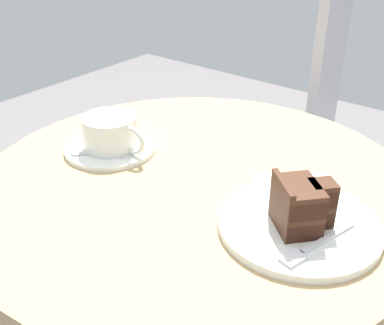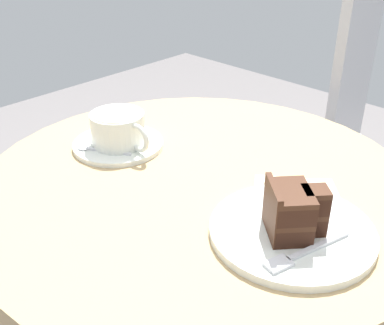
{
  "view_description": "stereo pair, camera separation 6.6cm",
  "coord_description": "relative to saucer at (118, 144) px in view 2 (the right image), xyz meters",
  "views": [
    {
      "loc": [
        0.42,
        -0.55,
        1.11
      ],
      "look_at": [
        0.0,
        -0.02,
        0.73
      ],
      "focal_mm": 45.0,
      "sensor_mm": 36.0,
      "label": 1
    },
    {
      "loc": [
        0.47,
        -0.5,
        1.11
      ],
      "look_at": [
        0.0,
        -0.02,
        0.73
      ],
      "focal_mm": 45.0,
      "sensor_mm": 36.0,
      "label": 2
    }
  ],
  "objects": [
    {
      "name": "teaspoon",
      "position": [
        0.0,
        -0.05,
        0.01
      ],
      "size": [
        0.09,
        0.06,
        0.0
      ],
      "rotation": [
        0.0,
        0.0,
        3.64
      ],
      "color": "silver",
      "rests_on": "saucer"
    },
    {
      "name": "cafe_table",
      "position": [
        0.19,
        0.02,
        -0.12
      ],
      "size": [
        0.74,
        0.74,
        0.69
      ],
      "color": "tan",
      "rests_on": "ground"
    },
    {
      "name": "cake_plate",
      "position": [
        0.39,
        -0.0,
        0.0
      ],
      "size": [
        0.23,
        0.23,
        0.01
      ],
      "color": "silver",
      "rests_on": "cafe_table"
    },
    {
      "name": "fork",
      "position": [
        0.43,
        -0.05,
        0.01
      ],
      "size": [
        0.05,
        0.14,
        0.0
      ],
      "rotation": [
        0.0,
        0.0,
        4.46
      ],
      "color": "silver",
      "rests_on": "cake_plate"
    },
    {
      "name": "cafe_chair",
      "position": [
        0.03,
        0.68,
        -0.16
      ],
      "size": [
        0.45,
        0.45,
        0.93
      ],
      "rotation": [
        0.0,
        0.0,
        4.93
      ],
      "color": "#BCBCC1",
      "rests_on": "ground"
    },
    {
      "name": "napkin",
      "position": [
        0.34,
        0.08,
        -0.0
      ],
      "size": [
        0.18,
        0.18,
        0.0
      ],
      "rotation": [
        0.0,
        0.0,
        0.61
      ],
      "color": "beige",
      "rests_on": "cafe_table"
    },
    {
      "name": "cake_slice",
      "position": [
        0.39,
        -0.01,
        0.04
      ],
      "size": [
        0.09,
        0.09,
        0.08
      ],
      "rotation": [
        0.0,
        0.0,
        0.84
      ],
      "color": "#381E14",
      "rests_on": "cake_plate"
    },
    {
      "name": "saucer",
      "position": [
        0.0,
        0.0,
        0.0
      ],
      "size": [
        0.17,
        0.17,
        0.01
      ],
      "color": "silver",
      "rests_on": "cafe_table"
    },
    {
      "name": "coffee_cup",
      "position": [
        0.01,
        -0.0,
        0.04
      ],
      "size": [
        0.13,
        0.1,
        0.06
      ],
      "color": "silver",
      "rests_on": "saucer"
    }
  ]
}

